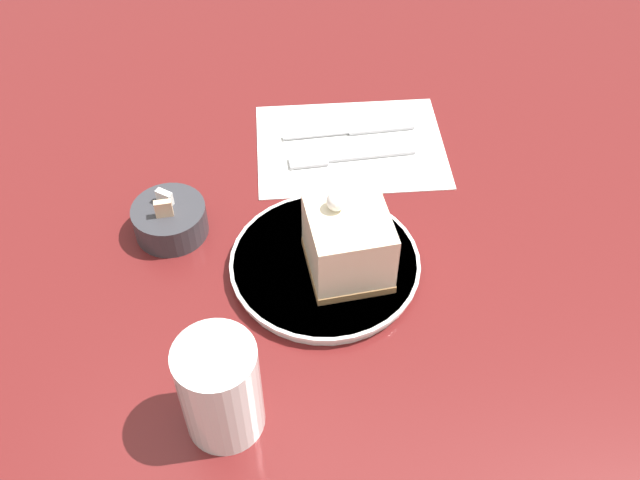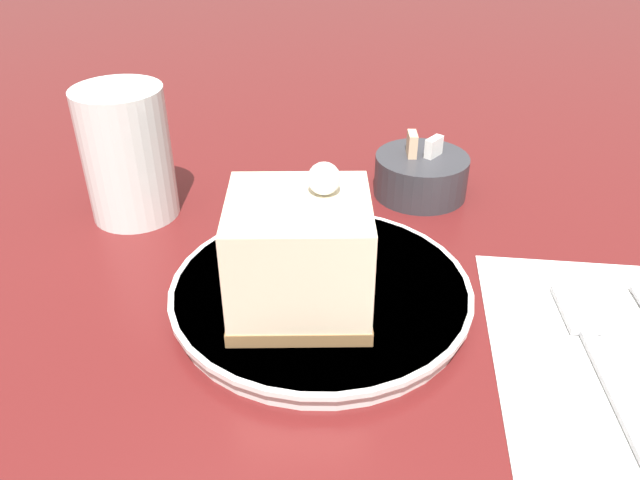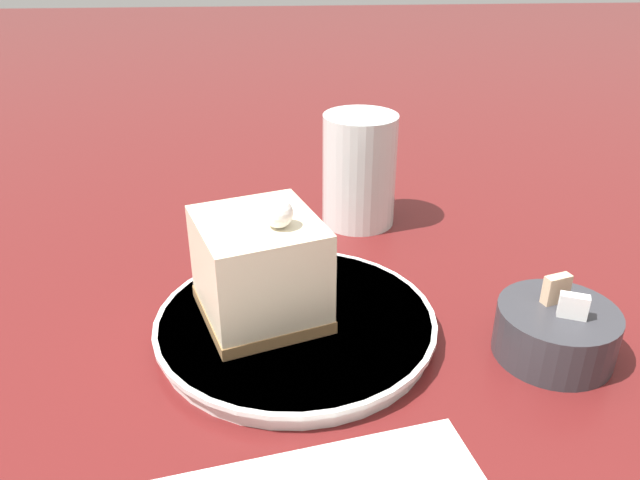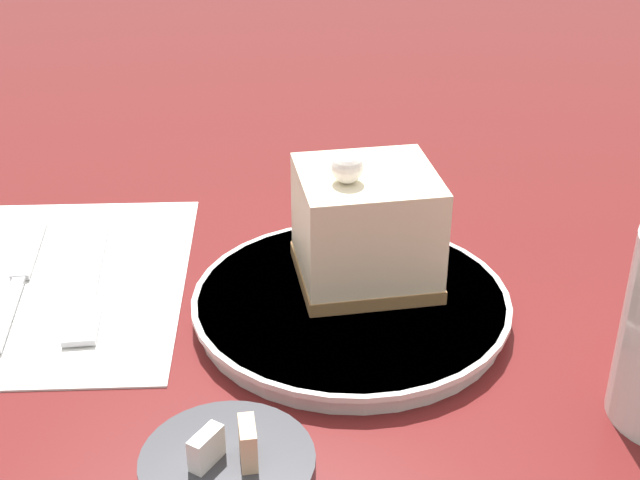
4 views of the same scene
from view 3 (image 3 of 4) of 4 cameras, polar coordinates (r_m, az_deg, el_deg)
ground_plane at (r=0.52m, az=0.64°, el=-6.91°), size 4.00×4.00×0.00m
plate at (r=0.49m, az=-2.22°, el=-7.69°), size 0.22×0.22×0.02m
cake_slice at (r=0.47m, az=-5.52°, el=-2.58°), size 0.12×0.11×0.10m
sugar_bowl at (r=0.50m, az=20.72°, el=-7.82°), size 0.09×0.09×0.06m
drinking_glass at (r=0.65m, az=3.61°, el=6.39°), size 0.08×0.08×0.12m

